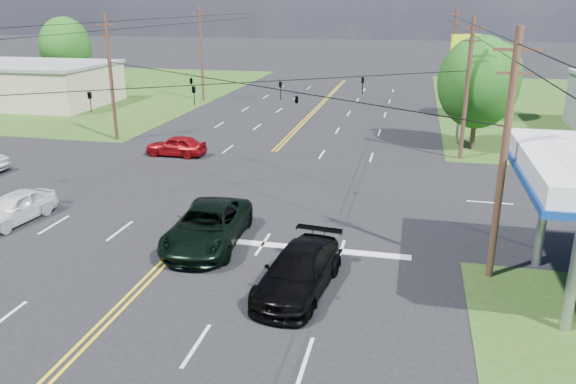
% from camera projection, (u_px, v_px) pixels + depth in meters
% --- Properties ---
extents(ground, '(280.00, 280.00, 0.00)m').
position_uv_depth(ground, '(241.00, 185.00, 33.15)').
color(ground, black).
rests_on(ground, ground).
extents(grass_nw, '(46.00, 48.00, 0.03)m').
position_uv_depth(grass_nw, '(49.00, 89.00, 70.02)').
color(grass_nw, '#2A4516').
rests_on(grass_nw, ground).
extents(stop_bar, '(10.00, 0.50, 0.02)m').
position_uv_depth(stop_bar, '(296.00, 248.00, 24.72)').
color(stop_bar, silver).
rests_on(stop_bar, ground).
extents(retail_nw, '(16.00, 11.00, 4.00)m').
position_uv_depth(retail_nw, '(30.00, 85.00, 59.10)').
color(retail_nw, beige).
rests_on(retail_nw, ground).
extents(pole_se, '(1.60, 0.28, 9.50)m').
position_uv_depth(pole_se, '(504.00, 156.00, 20.55)').
color(pole_se, '#45291D').
rests_on(pole_se, ground).
extents(pole_nw, '(1.60, 0.28, 9.50)m').
position_uv_depth(pole_nw, '(111.00, 77.00, 42.60)').
color(pole_nw, '#45291D').
rests_on(pole_nw, ground).
extents(pole_ne, '(1.60, 0.28, 9.50)m').
position_uv_depth(pole_ne, '(467.00, 87.00, 37.18)').
color(pole_ne, '#45291D').
rests_on(pole_ne, ground).
extents(pole_left_far, '(1.60, 0.28, 10.00)m').
position_uv_depth(pole_left_far, '(201.00, 53.00, 60.08)').
color(pole_left_far, '#45291D').
rests_on(pole_left_far, ground).
extents(pole_right_far, '(1.60, 0.28, 10.00)m').
position_uv_depth(pole_right_far, '(453.00, 57.00, 54.66)').
color(pole_right_far, '#45291D').
rests_on(pole_right_far, ground).
extents(span_wire_signals, '(26.00, 18.00, 1.13)m').
position_uv_depth(span_wire_signals, '(238.00, 83.00, 31.23)').
color(span_wire_signals, black).
rests_on(span_wire_signals, ground).
extents(power_lines, '(26.04, 100.00, 0.64)m').
position_uv_depth(power_lines, '(225.00, 37.00, 28.55)').
color(power_lines, black).
rests_on(power_lines, ground).
extents(tree_right_a, '(5.70, 5.70, 8.18)m').
position_uv_depth(tree_right_a, '(478.00, 82.00, 39.76)').
color(tree_right_a, '#45291D').
rests_on(tree_right_a, ground).
extents(tree_right_b, '(4.94, 4.94, 7.09)m').
position_uv_depth(tree_right_b, '(494.00, 73.00, 50.54)').
color(tree_right_b, '#45291D').
rests_on(tree_right_b, ground).
extents(tree_far_l, '(6.08, 6.08, 8.72)m').
position_uv_depth(tree_far_l, '(65.00, 47.00, 67.73)').
color(tree_far_l, '#45291D').
rests_on(tree_far_l, ground).
extents(pickup_dkgreen, '(3.27, 6.44, 1.74)m').
position_uv_depth(pickup_dkgreen, '(208.00, 226.00, 24.78)').
color(pickup_dkgreen, black).
rests_on(pickup_dkgreen, ground).
extents(suv_black, '(2.92, 5.78, 1.61)m').
position_uv_depth(suv_black, '(299.00, 271.00, 20.76)').
color(suv_black, black).
rests_on(suv_black, ground).
extents(pickup_white, '(2.32, 4.57, 1.49)m').
position_uv_depth(pickup_white, '(15.00, 207.00, 27.41)').
color(pickup_white, white).
rests_on(pickup_white, ground).
extents(sedan_red, '(4.23, 1.71, 1.44)m').
position_uv_depth(sedan_red, '(176.00, 146.00, 39.35)').
color(sedan_red, maroon).
rests_on(sedan_red, ground).
extents(polesign_ne, '(2.16, 1.09, 8.14)m').
position_uv_depth(polesign_ne, '(464.00, 59.00, 40.85)').
color(polesign_ne, '#A5A5AA').
rests_on(polesign_ne, ground).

